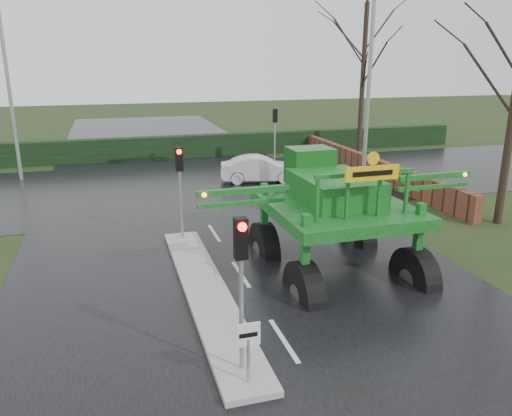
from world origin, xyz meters
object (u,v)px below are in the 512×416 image
object	(u,v)px
traffic_signal_mid	(180,173)
white_sedan	(260,182)
keep_left_sign	(248,343)
crop_sprayer	(303,213)
street_light_left_far	(13,69)
traffic_signal_near	(241,263)
street_light_right	(364,70)
traffic_signal_far	(275,124)

from	to	relation	value
traffic_signal_mid	white_sedan	xyz separation A→B (m)	(5.50, 8.14, -2.59)
keep_left_sign	white_sedan	distance (m)	18.03
traffic_signal_mid	crop_sprayer	xyz separation A→B (m)	(2.65, -5.15, -0.18)
street_light_left_far	traffic_signal_mid	bearing A→B (deg)	-61.14
traffic_signal_near	street_light_left_far	distance (m)	22.37
traffic_signal_near	white_sedan	xyz separation A→B (m)	(5.50, 16.64, -2.59)
white_sedan	street_light_right	bearing A→B (deg)	-120.58
keep_left_sign	street_light_left_far	world-z (taller)	street_light_left_far
traffic_signal_near	traffic_signal_mid	size ratio (longest dim) A/B	1.00
traffic_signal_mid	white_sedan	bearing A→B (deg)	55.96
traffic_signal_far	street_light_right	bearing A→B (deg)	101.95
traffic_signal_near	white_sedan	size ratio (longest dim) A/B	0.82
traffic_signal_near	street_light_right	size ratio (longest dim) A/B	0.35
crop_sprayer	traffic_signal_mid	bearing A→B (deg)	116.59
street_light_right	white_sedan	world-z (taller)	street_light_right
traffic_signal_near	street_light_right	xyz separation A→B (m)	(9.49, 13.01, 3.40)
traffic_signal_mid	white_sedan	distance (m)	10.16
street_light_left_far	white_sedan	xyz separation A→B (m)	(12.40, -4.36, -5.99)
street_light_left_far	crop_sprayer	size ratio (longest dim) A/B	1.09
street_light_left_far	white_sedan	world-z (taller)	street_light_left_far
keep_left_sign	traffic_signal_mid	size ratio (longest dim) A/B	0.38
street_light_right	crop_sprayer	size ratio (longest dim) A/B	1.09
traffic_signal_mid	street_light_left_far	distance (m)	14.68
traffic_signal_near	traffic_signal_far	world-z (taller)	same
street_light_right	traffic_signal_near	bearing A→B (deg)	-126.13
traffic_signal_near	crop_sprayer	xyz separation A→B (m)	(2.65, 3.35, -0.18)
street_light_right	white_sedan	bearing A→B (deg)	137.68
keep_left_sign	street_light_left_far	distance (m)	23.11
street_light_right	traffic_signal_mid	bearing A→B (deg)	-154.60
traffic_signal_near	white_sedan	world-z (taller)	traffic_signal_near
traffic_signal_far	crop_sprayer	world-z (taller)	crop_sprayer
keep_left_sign	crop_sprayer	bearing A→B (deg)	55.33
street_light_left_far	street_light_right	bearing A→B (deg)	-26.02
traffic_signal_near	crop_sprayer	bearing A→B (deg)	51.57
crop_sprayer	keep_left_sign	bearing A→B (deg)	-125.33
street_light_right	white_sedan	size ratio (longest dim) A/B	2.32
traffic_signal_far	crop_sprayer	xyz separation A→B (m)	(-5.15, -17.67, -0.18)
street_light_right	crop_sprayer	world-z (taller)	street_light_right
traffic_signal_mid	traffic_signal_far	xyz separation A→B (m)	(7.80, 12.52, 0.00)
crop_sprayer	white_sedan	distance (m)	13.81
white_sedan	keep_left_sign	bearing A→B (deg)	173.94
traffic_signal_near	keep_left_sign	bearing A→B (deg)	-90.00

